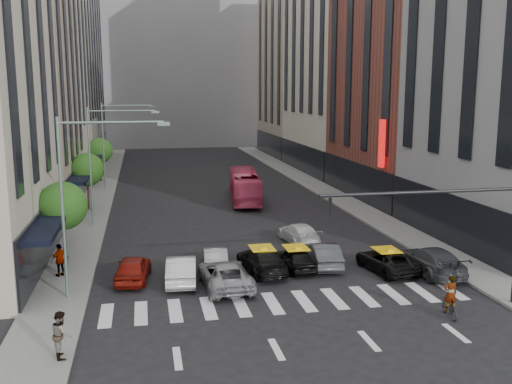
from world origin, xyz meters
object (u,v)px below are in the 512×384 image
taxi_center (296,259)px  bus (245,186)px  car_red (133,268)px  car_white_front (181,269)px  motorcycle (449,309)px  pedestrian_near (61,334)px  streetlamp_near (81,183)px  taxi_left (262,260)px  streetlamp_far (112,134)px  streetlamp_mid (102,150)px  pedestrian_far (60,260)px

taxi_center → bus: bearing=-94.9°
car_red → car_white_front: (2.60, -0.71, 0.02)m
motorcycle → pedestrian_near: 17.08m
streetlamp_near → taxi_left: size_ratio=1.83×
streetlamp_far → motorcycle: 41.69m
taxi_left → taxi_center: 2.04m
car_red → streetlamp_mid: bearing=-73.7°
streetlamp_far → car_red: bearing=-85.7°
streetlamp_near → car_red: streetlamp_near is taller
taxi_left → motorcycle: bearing=124.9°
streetlamp_far → car_white_front: 31.22m
pedestrian_near → pedestrian_far: size_ratio=1.00×
streetlamp_near → pedestrian_far: (-1.74, 3.51, -4.83)m
car_red → bus: size_ratio=0.40×
taxi_left → streetlamp_mid: bearing=-61.1°
streetlamp_mid → pedestrian_far: 13.50m
streetlamp_mid → streetlamp_far: size_ratio=1.00×
taxi_left → taxi_center: taxi_left is taller
streetlamp_mid → motorcycle: size_ratio=5.69×
streetlamp_near → car_white_front: size_ratio=1.99×
streetlamp_far → motorcycle: (16.68, -37.81, -5.49)m
streetlamp_far → streetlamp_mid: bearing=-90.0°
pedestrian_far → car_white_front: bearing=125.1°
car_white_front → bus: 23.30m
streetlamp_far → motorcycle: streetlamp_far is taller
streetlamp_near → taxi_left: (9.53, 2.40, -5.19)m
streetlamp_near → streetlamp_far: same height
streetlamp_near → streetlamp_far: size_ratio=1.00×
streetlamp_mid → streetlamp_far: (0.00, 16.00, 0.00)m
streetlamp_mid → pedestrian_near: (-0.36, -22.78, -4.83)m
streetlamp_near → pedestrian_near: (-0.36, -6.78, -4.83)m
pedestrian_near → bus: bearing=-35.8°
taxi_left → car_white_front: bearing=3.7°
streetlamp_near → car_white_front: bearing=18.1°
streetlamp_mid → taxi_center: (11.56, -13.56, -5.24)m
motorcycle → pedestrian_far: bearing=-20.5°
streetlamp_far → bus: 15.55m
streetlamp_mid → car_white_front: streetlamp_mid is taller
car_white_front → taxi_center: car_white_front is taller
motorcycle → pedestrian_near: bearing=9.6°
car_red → motorcycle: size_ratio=2.68×
car_white_front → pedestrian_near: (-5.20, -8.37, 0.33)m
pedestrian_near → pedestrian_far: 10.38m
streetlamp_far → pedestrian_far: (-1.74, -28.49, -4.83)m
car_white_front → car_red: bearing=-10.4°
streetlamp_mid → pedestrian_near: 23.29m
car_red → streetlamp_near: bearing=52.7°
streetlamp_far → car_red: streetlamp_far is taller
streetlamp_mid → car_white_front: size_ratio=1.99×
car_white_front → motorcycle: 13.96m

